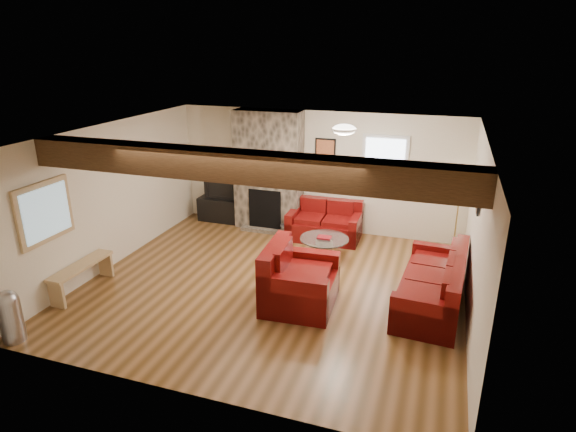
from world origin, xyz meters
name	(u,v)px	position (x,y,z in m)	size (l,w,h in m)	color
room	(272,214)	(0.00, 0.00, 1.25)	(8.00, 8.00, 8.00)	brown
oak_beam	(237,166)	(0.00, -1.25, 2.31)	(6.00, 0.36, 0.38)	black
chimney_breast	(269,172)	(-1.00, 2.49, 1.22)	(1.40, 0.67, 2.50)	#342F28
back_window	(385,163)	(1.35, 2.71, 1.55)	(0.90, 0.08, 1.10)	silver
hatch_window	(45,212)	(-2.96, -1.50, 1.45)	(0.08, 1.00, 0.90)	tan
ceiling_dome	(344,131)	(0.90, 0.90, 2.44)	(0.40, 0.40, 0.18)	white
artwork_back	(325,151)	(0.15, 2.71, 1.70)	(0.42, 0.06, 0.52)	black
artwork_right	(478,196)	(2.96, 0.30, 1.75)	(0.06, 0.55, 0.42)	black
sofa_three	(432,281)	(2.48, 0.18, 0.41)	(2.10, 0.88, 0.81)	#4A050B
loveseat	(324,221)	(0.29, 2.23, 0.38)	(1.44, 0.83, 0.76)	#4A050B
armchair_red	(300,276)	(0.60, -0.43, 0.47)	(1.16, 1.02, 0.94)	#4A050B
coffee_table	(324,249)	(0.55, 1.22, 0.22)	(0.89, 0.89, 0.46)	#4E3019
tv_cabinet	(223,209)	(-2.13, 2.53, 0.26)	(1.05, 0.42, 0.53)	black
television	(222,189)	(-2.13, 2.53, 0.74)	(0.75, 0.10, 0.43)	black
floor_lamp	(461,185)	(2.80, 2.55, 1.27)	(0.38, 0.38, 1.49)	#AB8D47
pine_bench	(83,278)	(-2.83, -1.12, 0.23)	(0.28, 1.22, 0.46)	tan
pedal_bin	(10,316)	(-2.76, -2.55, 0.37)	(0.30, 0.30, 0.74)	#A7A7AC
coal_bucket	(288,232)	(-0.40, 1.97, 0.16)	(0.33, 0.33, 0.31)	slate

